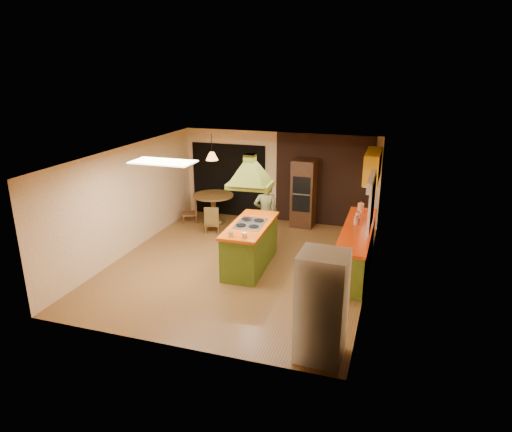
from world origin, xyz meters
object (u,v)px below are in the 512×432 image
(wall_oven, at_px, (304,193))
(dining_table, at_px, (213,203))
(refrigerator, at_px, (322,306))
(canister_large, at_px, (361,208))
(kitchen_island, at_px, (250,245))
(man, at_px, (266,213))

(wall_oven, relative_size, dining_table, 1.66)
(refrigerator, distance_m, canister_large, 4.55)
(wall_oven, height_order, canister_large, wall_oven)
(refrigerator, bearing_deg, canister_large, 90.40)
(kitchen_island, distance_m, canister_large, 2.84)
(man, bearing_deg, dining_table, -50.51)
(wall_oven, distance_m, canister_large, 2.02)
(man, height_order, canister_large, man)
(kitchen_island, bearing_deg, wall_oven, 78.33)
(wall_oven, bearing_deg, kitchen_island, -97.59)
(refrigerator, distance_m, wall_oven, 5.94)
(man, height_order, refrigerator, refrigerator)
(kitchen_island, xyz_separation_m, canister_large, (2.16, 1.78, 0.53))
(kitchen_island, relative_size, man, 1.25)
(kitchen_island, xyz_separation_m, man, (-0.05, 1.35, 0.30))
(canister_large, bearing_deg, kitchen_island, -140.50)
(canister_large, bearing_deg, dining_table, 170.77)
(dining_table, height_order, canister_large, canister_large)
(kitchen_island, height_order, refrigerator, refrigerator)
(refrigerator, height_order, canister_large, refrigerator)
(kitchen_island, height_order, canister_large, canister_large)
(refrigerator, height_order, wall_oven, wall_oven)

